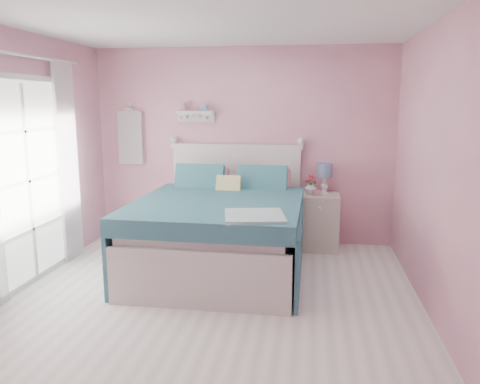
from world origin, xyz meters
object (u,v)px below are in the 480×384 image
(nightstand, at_px, (319,221))
(teacup, at_px, (316,193))
(vase, at_px, (311,188))
(bed, at_px, (221,231))
(table_lamp, at_px, (325,172))

(nightstand, xyz_separation_m, teacup, (-0.05, -0.11, 0.40))
(vase, height_order, teacup, vase)
(bed, height_order, nightstand, bed)
(bed, relative_size, vase, 14.18)
(bed, bearing_deg, teacup, 36.82)
(vase, bearing_deg, table_lamp, 28.82)
(nightstand, xyz_separation_m, vase, (-0.12, 0.00, 0.44))
(table_lamp, distance_m, teacup, 0.32)
(bed, bearing_deg, nightstand, 39.18)
(nightstand, relative_size, vase, 4.45)
(bed, height_order, teacup, bed)
(teacup, bearing_deg, vase, 124.69)
(nightstand, bearing_deg, bed, -141.74)
(nightstand, distance_m, table_lamp, 0.64)
(bed, distance_m, table_lamp, 1.63)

